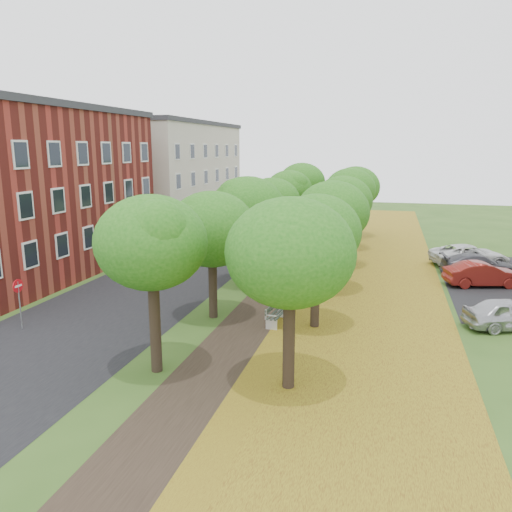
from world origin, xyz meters
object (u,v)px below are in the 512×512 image
Objects in this scene: bench at (276,314)px; street_sign at (19,293)px; car_grey at (479,265)px; car_white at (469,255)px; car_silver at (511,314)px; car_red at (483,274)px.

bench is 0.83× the size of street_sign.
car_white reaches higher than car_grey.
street_sign is at bearing 117.09° from car_grey.
street_sign is 0.50× the size of car_grey.
car_white is (-0.19, 2.56, 0.06)m from car_grey.
car_silver reaches higher than car_grey.
street_sign is 0.53× the size of car_red.
car_silver is (20.84, 5.56, -0.98)m from street_sign.
bench is at bearing 82.96° from car_silver.
car_white is at bearing 42.31° from street_sign.
car_white is at bearing -29.88° from bench.
car_white reaches higher than car_silver.
car_grey is 0.88× the size of car_white.
car_red is 5.29m from car_white.
car_red is (20.84, 12.75, -0.96)m from street_sign.
car_red is at bearing 161.91° from car_white.
street_sign is at bearing 113.70° from bench.
car_silver is 9.92m from car_grey.
bench is 17.67m from car_white.
car_silver is 0.95× the size of car_red.
bench is 15.77m from car_grey.
street_sign is (-10.69, -3.58, 1.21)m from bench.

